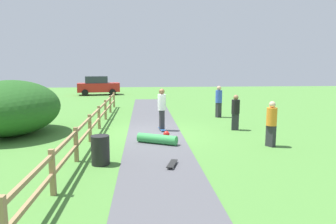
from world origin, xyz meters
The scene contains 12 objects.
ground_plane centered at (0.00, 0.00, 0.00)m, with size 60.00×60.00×0.00m, color #4C8438.
asphalt_path centered at (0.00, 0.00, 0.01)m, with size 2.40×28.00×0.02m, color #515156.
wooden_fence centered at (-2.60, 0.00, 0.67)m, with size 0.12×18.12×1.10m.
bush_large centered at (-6.23, 0.32, 1.19)m, with size 4.05×4.86×2.38m, color #23561E.
trash_bin centered at (-1.80, -4.22, 0.45)m, with size 0.56×0.56×0.90m, color black.
skater_riding centered at (0.36, 0.54, 1.11)m, with size 0.43×0.82×1.94m.
skater_fallen centered at (0.07, -1.82, 0.20)m, with size 1.58×1.47×0.36m.
skateboard_loose centered at (0.36, -4.60, 0.09)m, with size 0.42×0.82×0.08m.
bystander_black centered at (3.80, 0.46, 0.91)m, with size 0.45×0.45×1.66m.
bystander_blue centered at (3.89, 4.09, 1.02)m, with size 0.53×0.53×1.83m.
bystander_orange centered at (4.25, -2.56, 0.94)m, with size 0.52×0.52×1.71m.
parked_car_red centered at (-5.11, 18.77, 0.96)m, with size 4.42×2.52×1.92m.
Camera 1 is at (-0.47, -13.52, 3.01)m, focal length 33.14 mm.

